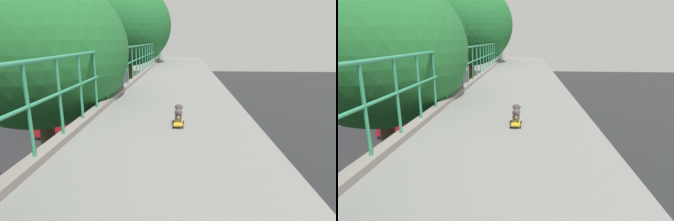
% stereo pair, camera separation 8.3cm
% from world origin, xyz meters
% --- Properties ---
extents(overpass_deck, '(3.17, 39.82, 0.49)m').
position_xyz_m(overpass_deck, '(1.28, -0.00, 5.52)').
color(overpass_deck, gray).
rests_on(overpass_deck, bridge_pier).
extents(green_railing, '(0.20, 37.83, 1.24)m').
position_xyz_m(green_railing, '(-0.25, 0.00, 6.05)').
color(green_railing, gray).
rests_on(green_railing, overpass_deck).
extents(car_black_fifth, '(1.88, 3.87, 1.49)m').
position_xyz_m(car_black_fifth, '(-4.19, 9.50, 0.69)').
color(car_black_fifth, black).
rests_on(car_black_fifth, ground).
extents(city_bus, '(2.70, 11.31, 3.22)m').
position_xyz_m(city_bus, '(-8.04, 20.27, 1.83)').
color(city_bus, '#AF151D').
rests_on(city_bus, ground).
extents(roadside_tree_mid, '(4.48, 4.48, 8.88)m').
position_xyz_m(roadside_tree_mid, '(-2.08, 3.31, 6.91)').
color(roadside_tree_mid, '#4C3C2B').
rests_on(roadside_tree_mid, ground).
extents(roadside_tree_far, '(5.39, 5.39, 10.60)m').
position_xyz_m(roadside_tree_far, '(-1.97, 14.32, 8.05)').
color(roadside_tree_far, '#543320').
rests_on(roadside_tree_far, ground).
extents(toy_skateboard, '(0.20, 0.42, 0.08)m').
position_xyz_m(toy_skateboard, '(1.46, 1.18, 5.82)').
color(toy_skateboard, gold).
rests_on(toy_skateboard, overpass_deck).
extents(small_dog, '(0.15, 0.35, 0.28)m').
position_xyz_m(small_dog, '(1.46, 1.24, 6.01)').
color(small_dog, '#4B4146').
rests_on(small_dog, toy_skateboard).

